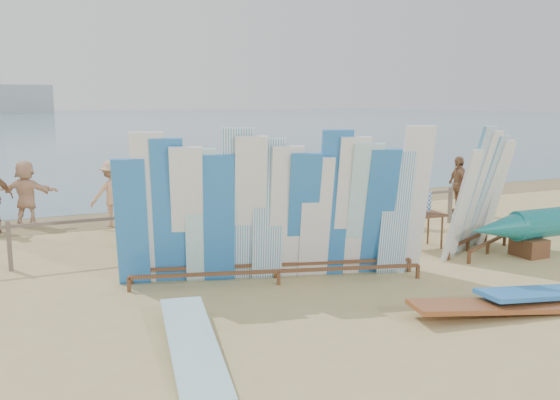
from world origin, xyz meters
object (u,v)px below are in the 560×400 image
beachgoer_4 (142,206)px  main_surfboard_rack (277,213)px  side_surfboard_rack (480,196)px  vendor_table (420,229)px  beachgoer_10 (458,185)px  beachgoer_7 (257,190)px  beachgoer_5 (212,188)px  beachgoer_11 (26,193)px  flat_board_d (555,302)px  flat_board_a (193,354)px  flat_board_c (501,314)px  beach_chair_left (193,226)px  stroller (283,218)px  beachgoer_2 (171,205)px  beachgoer_3 (112,193)px  beachgoer_8 (385,189)px  beach_chair_right (260,225)px

beachgoer_4 → main_surfboard_rack: bearing=102.5°
side_surfboard_rack → vendor_table: side_surfboard_rack is taller
beachgoer_10 → beachgoer_4: size_ratio=0.93×
main_surfboard_rack → beachgoer_7: main_surfboard_rack is taller
vendor_table → beachgoer_4: (-5.10, 2.73, 0.45)m
vendor_table → beachgoer_7: beachgoer_7 is taller
beachgoer_5 → beachgoer_11: (-4.33, 1.16, -0.00)m
beachgoer_11 → beachgoer_7: 5.61m
side_surfboard_rack → beachgoer_7: 5.61m
flat_board_d → flat_board_a: 5.51m
flat_board_c → beach_chair_left: 7.08m
flat_board_d → beachgoer_11: 11.77m
vendor_table → beach_chair_left: size_ratio=1.41×
stroller → beachgoer_5: beachgoer_5 is taller
main_surfboard_rack → beachgoer_2: bearing=122.9°
flat_board_d → beachgoer_5: bearing=19.5°
beachgoer_10 → beachgoer_4: bearing=-77.4°
beachgoer_3 → beachgoer_10: size_ratio=1.04×
main_surfboard_rack → flat_board_a: 3.30m
beachgoer_11 → side_surfboard_rack: bearing=173.5°
beachgoer_10 → beachgoer_2: bearing=-74.9°
flat_board_d → beachgoer_10: bearing=-28.3°
vendor_table → beachgoer_2: size_ratio=0.67×
beachgoer_5 → beachgoer_3: same height
beachgoer_3 → beachgoer_4: beachgoer_4 is taller
stroller → beachgoer_3: beachgoer_3 is taller
main_surfboard_rack → flat_board_c: bearing=-35.1°
beachgoer_7 → beachgoer_4: bearing=-87.2°
flat_board_d → beachgoer_3: size_ratio=1.68×
stroller → beachgoer_8: size_ratio=0.56×
flat_board_d → beachgoer_4: size_ratio=1.61×
beach_chair_left → beachgoer_3: 2.47m
side_surfboard_rack → flat_board_c: 3.78m
beachgoer_8 → beachgoer_4: 5.88m
beachgoer_5 → beachgoer_4: bearing=159.0°
beachgoer_2 → beachgoer_3: beachgoer_2 is taller
beach_chair_left → beachgoer_4: bearing=-175.0°
beachgoer_2 → beachgoer_10: beachgoer_2 is taller
stroller → beachgoer_10: (5.43, 0.42, 0.38)m
flat_board_a → stroller: 6.55m
stroller → beachgoer_7: beachgoer_7 is taller
beach_chair_right → beachgoer_10: size_ratio=0.52×
beachgoer_2 → vendor_table: bearing=-149.1°
flat_board_c → main_surfboard_rack: bearing=50.3°
beachgoer_2 → beachgoer_10: 7.99m
beachgoer_5 → beachgoer_2: 2.90m
beachgoer_5 → beachgoer_10: (6.29, -2.01, -0.03)m
stroller → beachgoer_2: beachgoer_2 is taller
beachgoer_5 → beachgoer_7: 1.17m
beachgoer_2 → beach_chair_left: bearing=-77.7°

